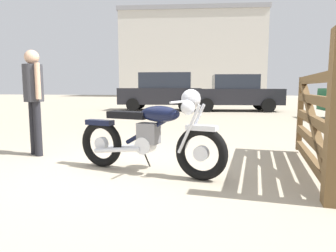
# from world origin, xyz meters

# --- Properties ---
(ground_plane) EXTENTS (80.00, 80.00, 0.00)m
(ground_plane) POSITION_xyz_m (0.00, 0.00, 0.00)
(ground_plane) COLOR tan
(vintage_motorcycle) EXTENTS (2.03, 0.76, 1.07)m
(vintage_motorcycle) POSITION_xyz_m (0.43, -0.11, 0.49)
(vintage_motorcycle) COLOR black
(vintage_motorcycle) RESTS_ON ground_plane
(timber_gate) EXTENTS (0.40, 2.54, 1.60)m
(timber_gate) POSITION_xyz_m (2.41, 0.05, 0.70)
(timber_gate) COLOR brown
(timber_gate) RESTS_ON ground_plane
(bystander) EXTENTS (0.39, 0.30, 1.66)m
(bystander) POSITION_xyz_m (-1.64, 0.56, 1.02)
(bystander) COLOR black
(bystander) RESTS_ON ground_plane
(pale_sedan_back) EXTENTS (4.02, 2.08, 1.78)m
(pale_sedan_back) POSITION_xyz_m (-1.56, 10.61, 0.92)
(pale_sedan_back) COLOR black
(pale_sedan_back) RESTS_ON ground_plane
(dark_sedan_left) EXTENTS (4.37, 2.28, 1.67)m
(dark_sedan_left) POSITION_xyz_m (1.85, 10.77, 0.84)
(dark_sedan_left) COLOR black
(dark_sedan_left) RESTS_ON ground_plane
(industrial_building) EXTENTS (18.60, 13.24, 10.48)m
(industrial_building) POSITION_xyz_m (-2.85, 37.47, 5.25)
(industrial_building) COLOR beige
(industrial_building) RESTS_ON ground_plane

